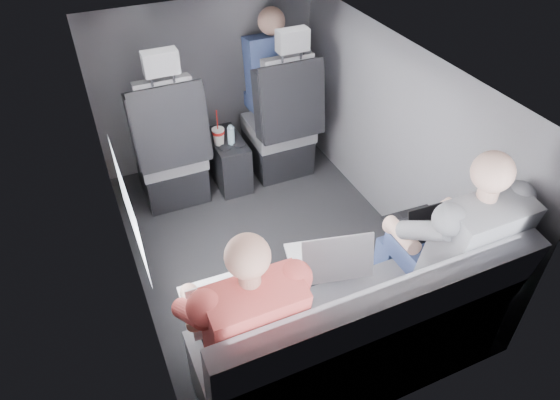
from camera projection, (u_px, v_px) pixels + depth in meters
name	position (u px, v px, depth m)	size (l,w,h in m)	color
floor	(272.00, 249.00, 3.49)	(2.60, 2.60, 0.00)	black
ceiling	(269.00, 66.00, 2.64)	(2.60, 2.60, 0.00)	#B2B2AD
panel_left	(123.00, 208.00, 2.78)	(0.02, 2.60, 1.35)	#56565B
panel_right	(394.00, 139.00, 3.35)	(0.02, 2.60, 1.35)	#56565B
panel_front	(207.00, 84.00, 3.99)	(1.80, 0.02, 1.35)	#56565B
panel_back	(390.00, 330.00, 2.14)	(1.80, 0.02, 1.35)	#56565B
side_window	(129.00, 208.00, 2.43)	(0.02, 0.75, 0.42)	white
seatbelt	(291.00, 92.00, 3.61)	(0.05, 0.01, 0.65)	black
front_seat_left	(171.00, 155.00, 3.69)	(0.52, 0.58, 1.26)	black
front_seat_right	(281.00, 129.00, 3.98)	(0.52, 0.58, 1.26)	black
center_console	(228.00, 160.00, 3.99)	(0.24, 0.48, 0.41)	black
rear_bench	(354.00, 339.00, 2.54)	(1.60, 0.57, 0.92)	slate
soda_cup	(218.00, 136.00, 3.76)	(0.10, 0.10, 0.29)	white
water_bottle	(231.00, 135.00, 3.77)	(0.06, 0.06, 0.16)	#9EBFD5
laptop_white	(224.00, 299.00, 2.32)	(0.38, 0.35, 0.27)	silver
laptop_silver	(327.00, 257.00, 2.54)	(0.40, 0.39, 0.25)	silver
laptop_black	(421.00, 223.00, 2.75)	(0.32, 0.29, 0.23)	black
passenger_rear_left	(244.00, 322.00, 2.23)	(0.50, 0.62, 1.23)	#2E2F33
passenger_rear_right	(451.00, 245.00, 2.58)	(0.54, 0.65, 1.28)	navy
passenger_front_right	(272.00, 74.00, 3.95)	(0.41, 0.41, 0.85)	navy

